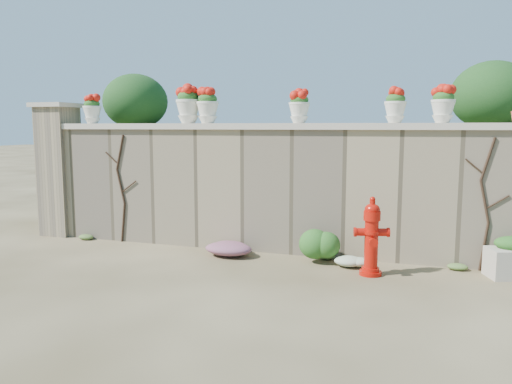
% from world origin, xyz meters
% --- Properties ---
extents(ground, '(80.00, 80.00, 0.00)m').
position_xyz_m(ground, '(0.00, 0.00, 0.00)').
color(ground, '#473C23').
rests_on(ground, ground).
extents(stone_wall, '(8.00, 0.40, 2.00)m').
position_xyz_m(stone_wall, '(0.00, 1.80, 1.00)').
color(stone_wall, gray).
rests_on(stone_wall, ground).
extents(wall_cap, '(8.10, 0.52, 0.10)m').
position_xyz_m(wall_cap, '(0.00, 1.80, 2.05)').
color(wall_cap, beige).
rests_on(wall_cap, stone_wall).
extents(gate_pillar, '(0.72, 0.72, 2.48)m').
position_xyz_m(gate_pillar, '(-4.15, 1.80, 1.26)').
color(gate_pillar, gray).
rests_on(gate_pillar, ground).
extents(raised_fill, '(9.00, 6.00, 2.00)m').
position_xyz_m(raised_fill, '(0.00, 5.00, 1.00)').
color(raised_fill, '#384C23').
rests_on(raised_fill, ground).
extents(back_shrub_left, '(1.30, 1.30, 1.10)m').
position_xyz_m(back_shrub_left, '(-3.20, 3.00, 2.55)').
color(back_shrub_left, '#143814').
rests_on(back_shrub_left, raised_fill).
extents(back_shrub_right, '(1.30, 1.30, 1.10)m').
position_xyz_m(back_shrub_right, '(3.40, 3.00, 2.55)').
color(back_shrub_right, '#143814').
rests_on(back_shrub_right, raised_fill).
extents(vine_left, '(0.60, 0.04, 1.91)m').
position_xyz_m(vine_left, '(-2.67, 1.58, 0.99)').
color(vine_left, black).
rests_on(vine_left, ground).
extents(vine_right, '(0.60, 0.04, 1.91)m').
position_xyz_m(vine_right, '(3.23, 1.58, 0.99)').
color(vine_right, black).
rests_on(vine_right, ground).
extents(fire_hydrant, '(0.47, 0.34, 1.09)m').
position_xyz_m(fire_hydrant, '(1.73, 0.88, 0.55)').
color(fire_hydrant, '#B71007').
rests_on(fire_hydrant, ground).
extents(green_shrub, '(0.68, 0.61, 0.65)m').
position_xyz_m(green_shrub, '(0.98, 1.32, 0.32)').
color(green_shrub, '#1E5119').
rests_on(green_shrub, ground).
extents(magenta_clump, '(1.03, 0.69, 0.27)m').
position_xyz_m(magenta_clump, '(-0.69, 1.29, 0.14)').
color(magenta_clump, '#B4248A').
rests_on(magenta_clump, ground).
extents(white_flowers, '(0.57, 0.46, 0.20)m').
position_xyz_m(white_flowers, '(1.45, 1.11, 0.10)').
color(white_flowers, white).
rests_on(white_flowers, ground).
extents(urn_pot_0, '(0.33, 0.33, 0.51)m').
position_xyz_m(urn_pot_0, '(-3.37, 1.80, 2.35)').
color(urn_pot_0, silver).
rests_on(urn_pot_0, wall_cap).
extents(urn_pot_1, '(0.41, 0.41, 0.65)m').
position_xyz_m(urn_pot_1, '(-1.45, 1.80, 2.42)').
color(urn_pot_1, silver).
rests_on(urn_pot_1, wall_cap).
extents(urn_pot_2, '(0.37, 0.37, 0.58)m').
position_xyz_m(urn_pot_2, '(-1.09, 1.80, 2.39)').
color(urn_pot_2, silver).
rests_on(urn_pot_2, wall_cap).
extents(urn_pot_3, '(0.33, 0.33, 0.52)m').
position_xyz_m(urn_pot_3, '(0.48, 1.80, 2.36)').
color(urn_pot_3, silver).
rests_on(urn_pot_3, wall_cap).
extents(urn_pot_4, '(0.33, 0.33, 0.51)m').
position_xyz_m(urn_pot_4, '(1.95, 1.80, 2.35)').
color(urn_pot_4, silver).
rests_on(urn_pot_4, wall_cap).
extents(urn_pot_5, '(0.34, 0.34, 0.54)m').
position_xyz_m(urn_pot_5, '(2.61, 1.80, 2.37)').
color(urn_pot_5, silver).
rests_on(urn_pot_5, wall_cap).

